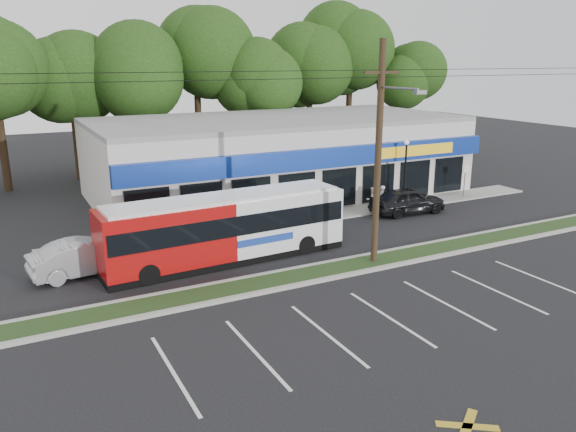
% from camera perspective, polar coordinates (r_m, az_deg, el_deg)
% --- Properties ---
extents(ground, '(120.00, 120.00, 0.00)m').
position_cam_1_polar(ground, '(24.13, 4.27, -6.65)').
color(ground, black).
rests_on(ground, ground).
extents(grass_strip, '(40.00, 1.60, 0.12)m').
position_cam_1_polar(grass_strip, '(24.90, 3.06, -5.76)').
color(grass_strip, '#1C3214').
rests_on(grass_strip, ground).
extents(curb_south, '(40.00, 0.25, 0.14)m').
position_cam_1_polar(curb_south, '(24.22, 4.08, -6.38)').
color(curb_south, '#9E9E93').
rests_on(curb_south, ground).
extents(curb_north, '(40.00, 0.25, 0.14)m').
position_cam_1_polar(curb_north, '(25.58, 2.09, -5.13)').
color(curb_north, '#9E9E93').
rests_on(curb_north, ground).
extents(sidewalk, '(32.00, 2.20, 0.10)m').
position_cam_1_polar(sidewalk, '(33.86, 3.48, 0.04)').
color(sidewalk, '#9E9E93').
rests_on(sidewalk, ground).
extents(strip_mall, '(25.00, 12.55, 5.30)m').
position_cam_1_polar(strip_mall, '(39.46, -1.02, 6.17)').
color(strip_mall, beige).
rests_on(strip_mall, ground).
extents(utility_pole, '(50.00, 2.77, 10.00)m').
position_cam_1_polar(utility_pole, '(24.98, 8.97, 6.88)').
color(utility_pole, black).
rests_on(utility_pole, ground).
extents(lamp_post, '(0.30, 0.30, 4.25)m').
position_cam_1_polar(lamp_post, '(36.52, 11.85, 5.10)').
color(lamp_post, black).
rests_on(lamp_post, ground).
extents(sign_post, '(0.45, 0.10, 2.23)m').
position_cam_1_polar(sign_post, '(39.88, 17.56, 3.94)').
color(sign_post, '#59595E').
rests_on(sign_post, ground).
extents(tree_line, '(46.76, 6.76, 11.83)m').
position_cam_1_polar(tree_line, '(47.65, -8.34, 14.61)').
color(tree_line, black).
rests_on(tree_line, ground).
extents(metrobus, '(11.74, 3.04, 3.13)m').
position_cam_1_polar(metrobus, '(26.17, -6.31, -1.07)').
color(metrobus, '#A10C0C').
rests_on(metrobus, ground).
extents(car_dark, '(4.87, 2.19, 1.62)m').
position_cam_1_polar(car_dark, '(35.06, 12.03, 1.55)').
color(car_dark, black).
rests_on(car_dark, ground).
extents(car_silver, '(4.98, 2.27, 1.58)m').
position_cam_1_polar(car_silver, '(26.16, -19.79, -3.93)').
color(car_silver, '#A0A1A7').
rests_on(car_silver, ground).
extents(pedestrian_a, '(0.69, 0.66, 1.59)m').
position_cam_1_polar(pedestrian_a, '(35.46, 9.47, 1.80)').
color(pedestrian_a, silver).
rests_on(pedestrian_a, ground).
extents(pedestrian_b, '(0.80, 0.65, 1.57)m').
position_cam_1_polar(pedestrian_b, '(35.03, 8.52, 1.67)').
color(pedestrian_b, beige).
rests_on(pedestrian_b, ground).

